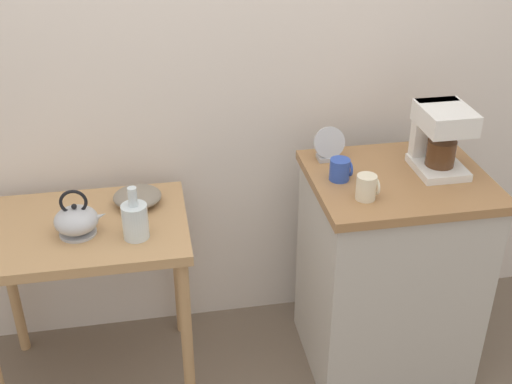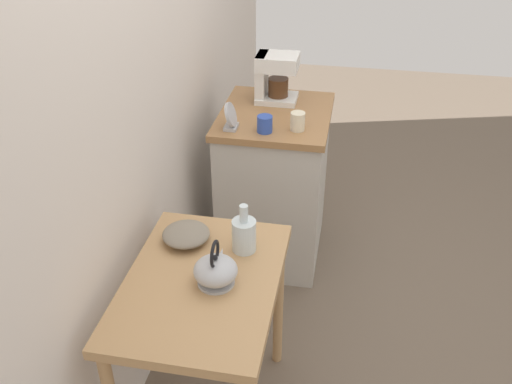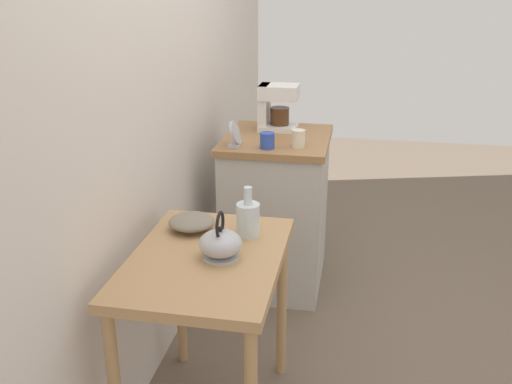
# 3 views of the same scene
# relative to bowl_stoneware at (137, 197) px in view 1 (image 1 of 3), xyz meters

# --- Properties ---
(ground_plane) EXTENTS (8.00, 8.00, 0.00)m
(ground_plane) POSITION_rel_bowl_stoneware_xyz_m (0.35, -0.19, -0.80)
(ground_plane) COLOR #6B5B4C
(back_wall) EXTENTS (4.40, 0.10, 2.80)m
(back_wall) POSITION_rel_bowl_stoneware_xyz_m (0.45, 0.27, 0.60)
(back_wall) COLOR silver
(back_wall) RESTS_ON ground_plane
(wooden_table) EXTENTS (0.79, 0.55, 0.76)m
(wooden_table) POSITION_rel_bowl_stoneware_xyz_m (-0.21, -0.12, -0.15)
(wooden_table) COLOR tan
(wooden_table) RESTS_ON ground_plane
(kitchen_counter) EXTENTS (0.68, 0.58, 0.90)m
(kitchen_counter) POSITION_rel_bowl_stoneware_xyz_m (0.99, -0.20, -0.35)
(kitchen_counter) COLOR #BCB7AD
(kitchen_counter) RESTS_ON ground_plane
(bowl_stoneware) EXTENTS (0.19, 0.19, 0.06)m
(bowl_stoneware) POSITION_rel_bowl_stoneware_xyz_m (0.00, 0.00, 0.00)
(bowl_stoneware) COLOR gray
(bowl_stoneware) RESTS_ON wooden_table
(teakettle) EXTENTS (0.19, 0.16, 0.18)m
(teakettle) POSITION_rel_bowl_stoneware_xyz_m (-0.22, -0.18, 0.02)
(teakettle) COLOR #B2B5BA
(teakettle) RESTS_ON wooden_table
(glass_carafe_vase) EXTENTS (0.09, 0.09, 0.20)m
(glass_carafe_vase) POSITION_rel_bowl_stoneware_xyz_m (-0.01, -0.24, 0.04)
(glass_carafe_vase) COLOR silver
(glass_carafe_vase) RESTS_ON wooden_table
(coffee_maker) EXTENTS (0.18, 0.22, 0.26)m
(coffee_maker) POSITION_rel_bowl_stoneware_xyz_m (1.15, -0.16, 0.24)
(coffee_maker) COLOR white
(coffee_maker) RESTS_ON kitchen_counter
(mug_blue) EXTENTS (0.08, 0.08, 0.08)m
(mug_blue) POSITION_rel_bowl_stoneware_xyz_m (0.76, -0.18, 0.14)
(mug_blue) COLOR #2D4CAD
(mug_blue) RESTS_ON kitchen_counter
(mug_small_cream) EXTENTS (0.08, 0.07, 0.09)m
(mug_small_cream) POSITION_rel_bowl_stoneware_xyz_m (0.81, -0.34, 0.15)
(mug_small_cream) COLOR beige
(mug_small_cream) RESTS_ON kitchen_counter
(table_clock) EXTENTS (0.13, 0.06, 0.14)m
(table_clock) POSITION_rel_bowl_stoneware_xyz_m (0.76, -0.01, 0.16)
(table_clock) COLOR #B2B5BA
(table_clock) RESTS_ON kitchen_counter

